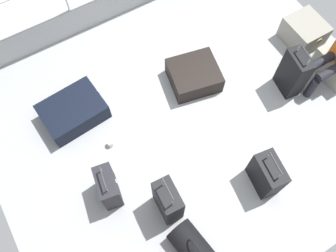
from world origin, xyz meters
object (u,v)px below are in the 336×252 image
at_px(suitcase_4, 168,201).
at_px(suitcase_3, 194,75).
at_px(paper_cup, 110,143).
at_px(suitcase_6, 108,187).
at_px(duffel_bag, 196,251).
at_px(suitcase_1, 293,73).
at_px(suitcase_5, 267,174).
at_px(cargo_crate_0, 304,32).
at_px(suitcase_0, 73,111).

bearing_deg(suitcase_4, suitcase_3, 137.61).
bearing_deg(paper_cup, suitcase_3, 100.53).
distance_m(suitcase_6, duffel_bag, 1.22).
xyz_separation_m(suitcase_3, duffel_bag, (1.95, -1.23, 0.02)).
distance_m(suitcase_3, duffel_bag, 2.31).
relative_size(suitcase_4, paper_cup, 8.40).
xyz_separation_m(suitcase_1, suitcase_5, (0.92, -1.13, -0.08)).
bearing_deg(cargo_crate_0, suitcase_3, -96.73).
relative_size(suitcase_1, suitcase_3, 1.06).
height_order(suitcase_1, duffel_bag, suitcase_1).
bearing_deg(suitcase_3, suitcase_1, 54.94).
height_order(suitcase_5, suitcase_6, suitcase_6).
height_order(duffel_bag, paper_cup, duffel_bag).
xyz_separation_m(suitcase_0, duffel_bag, (2.30, 0.44, 0.03)).
bearing_deg(duffel_bag, suitcase_5, 103.72).
height_order(suitcase_0, suitcase_5, suitcase_5).
relative_size(cargo_crate_0, suitcase_5, 0.86).
bearing_deg(suitcase_0, suitcase_4, 14.60).
bearing_deg(cargo_crate_0, suitcase_1, -52.97).
bearing_deg(cargo_crate_0, paper_cup, -88.93).
xyz_separation_m(cargo_crate_0, paper_cup, (0.06, -3.23, -0.13)).
relative_size(suitcase_0, suitcase_5, 1.26).
bearing_deg(suitcase_6, paper_cup, 153.95).
height_order(suitcase_6, duffel_bag, suitcase_6).
height_order(cargo_crate_0, suitcase_6, suitcase_6).
distance_m(cargo_crate_0, suitcase_3, 1.79).
height_order(suitcase_5, duffel_bag, suitcase_5).
relative_size(suitcase_6, paper_cup, 6.71).
bearing_deg(suitcase_1, duffel_bag, -62.30).
bearing_deg(paper_cup, suitcase_1, 79.26).
distance_m(cargo_crate_0, paper_cup, 3.23).
bearing_deg(suitcase_4, suitcase_1, 104.63).
bearing_deg(suitcase_5, suitcase_3, 177.86).
bearing_deg(suitcase_1, suitcase_4, -75.37).
bearing_deg(suitcase_0, paper_cup, 19.46).
relative_size(suitcase_1, duffel_bag, 1.19).
bearing_deg(suitcase_1, paper_cup, -100.74).
distance_m(suitcase_6, paper_cup, 0.67).
relative_size(suitcase_0, suitcase_1, 1.03).
bearing_deg(suitcase_5, paper_cup, -135.17).
relative_size(suitcase_1, suitcase_4, 0.97).
bearing_deg(paper_cup, suitcase_4, 11.71).
relative_size(suitcase_3, duffel_bag, 1.12).
bearing_deg(suitcase_5, suitcase_6, -116.24).
bearing_deg(suitcase_0, duffel_bag, 10.76).
distance_m(suitcase_1, suitcase_6, 2.80).
distance_m(suitcase_4, suitcase_5, 1.21).
xyz_separation_m(suitcase_3, suitcase_4, (1.35, -1.23, 0.17)).
distance_m(suitcase_0, paper_cup, 0.66).
bearing_deg(suitcase_3, suitcase_0, -101.75).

